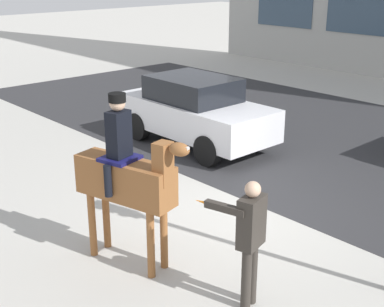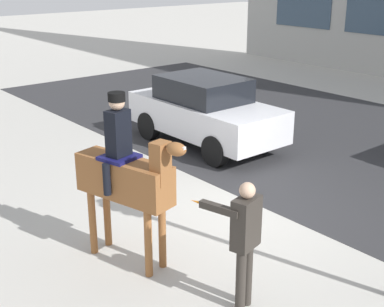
{
  "view_description": "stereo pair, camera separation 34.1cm",
  "coord_description": "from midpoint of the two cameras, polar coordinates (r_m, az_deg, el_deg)",
  "views": [
    {
      "loc": [
        5.85,
        -6.39,
        4.19
      ],
      "look_at": [
        0.42,
        -1.43,
        1.57
      ],
      "focal_mm": 50.0,
      "sensor_mm": 36.0,
      "label": 1
    },
    {
      "loc": [
        6.08,
        -6.14,
        4.19
      ],
      "look_at": [
        0.42,
        -1.43,
        1.57
      ],
      "focal_mm": 50.0,
      "sensor_mm": 36.0,
      "label": 2
    }
  ],
  "objects": [
    {
      "name": "mounted_horse_lead",
      "position": [
        7.6,
        -8.24,
        -2.44
      ],
      "size": [
        1.91,
        0.8,
        2.54
      ],
      "rotation": [
        0.0,
        0.0,
        0.25
      ],
      "color": "brown",
      "rests_on": "ground_plane"
    },
    {
      "name": "ground_plane",
      "position": [
        9.61,
        3.62,
        -6.28
      ],
      "size": [
        80.0,
        80.0,
        0.0
      ],
      "primitive_type": "plane",
      "color": "#B2AFA8"
    },
    {
      "name": "pedestrian_bystander",
      "position": [
        6.7,
        4.7,
        -8.66
      ],
      "size": [
        0.81,
        0.59,
        1.74
      ],
      "rotation": [
        0.0,
        0.0,
        -2.89
      ],
      "color": "#332D28",
      "rests_on": "ground_plane"
    },
    {
      "name": "road_surface",
      "position": [
        13.21,
        18.13,
        0.11
      ],
      "size": [
        25.1,
        8.5,
        0.01
      ],
      "color": "#2D2D30",
      "rests_on": "ground_plane"
    },
    {
      "name": "street_car_near_lane",
      "position": [
        12.89,
        -0.43,
        4.61
      ],
      "size": [
        4.02,
        1.82,
        1.66
      ],
      "color": "silver",
      "rests_on": "ground_plane"
    }
  ]
}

